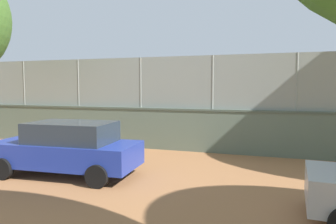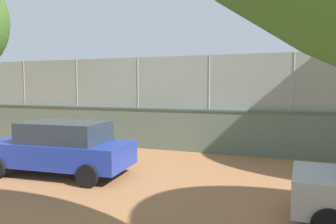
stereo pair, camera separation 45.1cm
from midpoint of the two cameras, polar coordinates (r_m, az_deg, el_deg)
The scene contains 9 objects.
ground_plane at distance 24.23m, azimuth 6.41°, elevation -1.66°, with size 260.00×260.00×0.00m, color #A36B42.
perimeter_wall at distance 14.49m, azimuth -11.43°, elevation -2.47°, with size 28.55×1.20×1.74m.
fence_panel_on_wall at distance 14.38m, azimuth -11.55°, elevation 5.20°, with size 28.03×0.81×2.14m.
player_crossing_court at distance 25.38m, azimuth 6.52°, elevation 0.74°, with size 1.16×0.72×1.59m.
player_at_service_line at distance 19.60m, azimuth 10.55°, elevation -0.46°, with size 0.93×0.96×1.58m.
player_near_wall_returning at distance 22.73m, azimuth -5.72°, elevation 0.37°, with size 0.74×0.80×1.64m.
sports_ball at distance 24.40m, azimuth 3.10°, elevation 1.09°, with size 0.18×0.18×0.18m, color white.
spare_ball_by_wall at distance 15.85m, azimuth -5.21°, elevation -4.79°, with size 0.11×0.11×0.11m, color yellow.
parked_car_blue at distance 9.99m, azimuth -18.90°, elevation -6.11°, with size 4.41×2.09×1.60m.
Camera 1 is at (-4.21, 23.74, 2.65)m, focal length 33.83 mm.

